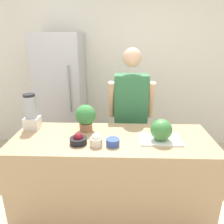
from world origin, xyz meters
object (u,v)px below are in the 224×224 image
at_px(person, 130,116).
at_px(watermelon, 161,130).
at_px(bowl_small_blue, 113,142).
at_px(potted_plant, 86,116).
at_px(refrigerator, 62,96).
at_px(bowl_cherries, 78,140).
at_px(blender, 31,113).
at_px(bowl_cream, 96,140).

relative_size(person, watermelon, 8.40).
relative_size(person, bowl_small_blue, 14.02).
bearing_deg(bowl_small_blue, potted_plant, 132.01).
relative_size(refrigerator, bowl_cherries, 11.92).
xyz_separation_m(watermelon, potted_plant, (-0.73, 0.22, 0.04)).
bearing_deg(potted_plant, blender, 175.75).
bearing_deg(bowl_cream, watermelon, 10.49).
bearing_deg(blender, refrigerator, 88.17).
bearing_deg(bowl_cream, bowl_cherries, 168.74).
bearing_deg(refrigerator, watermelon, -47.46).
relative_size(watermelon, bowl_cream, 1.67).
relative_size(watermelon, potted_plant, 0.73).
distance_m(bowl_cream, blender, 0.81).
relative_size(refrigerator, bowl_cream, 15.44).
distance_m(person, bowl_cream, 0.88).
bearing_deg(bowl_cherries, blender, 148.52).
height_order(watermelon, bowl_cream, watermelon).
height_order(person, bowl_small_blue, person).
distance_m(person, potted_plant, 0.70).
bearing_deg(bowl_cream, person, 66.88).
distance_m(refrigerator, person, 1.23).
xyz_separation_m(person, watermelon, (0.25, -0.70, 0.13)).
height_order(blender, potted_plant, blender).
bearing_deg(refrigerator, person, -33.82).
distance_m(watermelon, bowl_cream, 0.60).
xyz_separation_m(bowl_cream, blender, (-0.71, 0.37, 0.11)).
xyz_separation_m(refrigerator, potted_plant, (0.54, -1.16, 0.11)).
height_order(bowl_cherries, blender, blender).
relative_size(person, bowl_cherries, 10.84).
bearing_deg(potted_plant, watermelon, -16.50).
distance_m(watermelon, bowl_small_blue, 0.46).
distance_m(bowl_cherries, bowl_small_blue, 0.31).
height_order(bowl_cherries, potted_plant, potted_plant).
bearing_deg(person, refrigerator, 146.18).
relative_size(refrigerator, watermelon, 9.24).
relative_size(bowl_cherries, bowl_cream, 1.30).
relative_size(blender, potted_plant, 1.35).
bearing_deg(bowl_small_blue, refrigerator, 119.09).
bearing_deg(person, watermelon, -70.55).
relative_size(refrigerator, bowl_small_blue, 15.41).
height_order(watermelon, bowl_small_blue, watermelon).
bearing_deg(watermelon, bowl_cherries, -174.24).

